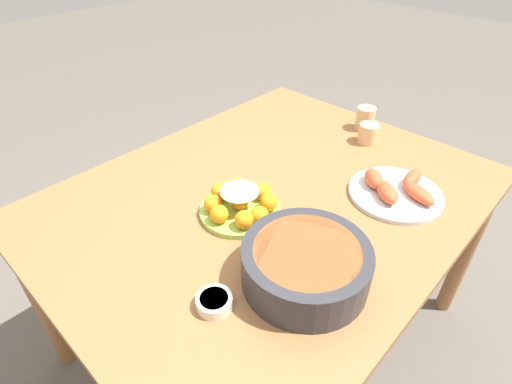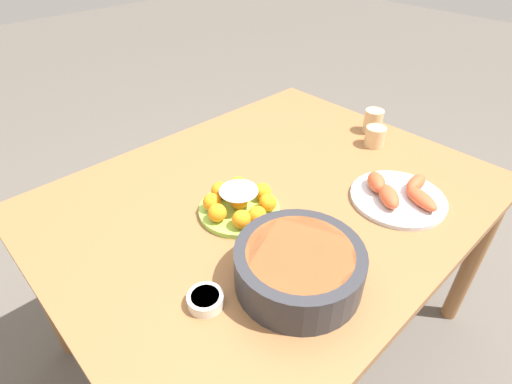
# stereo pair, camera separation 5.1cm
# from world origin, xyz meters

# --- Properties ---
(ground_plane) EXTENTS (12.00, 12.00, 0.00)m
(ground_plane) POSITION_xyz_m (0.00, 0.00, 0.00)
(ground_plane) COLOR #5B544C
(dining_table) EXTENTS (1.34, 1.06, 0.71)m
(dining_table) POSITION_xyz_m (0.00, 0.00, 0.63)
(dining_table) COLOR #936038
(dining_table) RESTS_ON ground_plane
(cake_plate) EXTENTS (0.23, 0.23, 0.09)m
(cake_plate) POSITION_xyz_m (0.13, 0.01, 0.74)
(cake_plate) COLOR #99CC4C
(cake_plate) RESTS_ON dining_table
(serving_bowl) EXTENTS (0.30, 0.30, 0.10)m
(serving_bowl) POSITION_xyz_m (0.20, 0.29, 0.76)
(serving_bowl) COLOR #2D2D33
(serving_bowl) RESTS_ON dining_table
(sauce_bowl) EXTENTS (0.08, 0.08, 0.03)m
(sauce_bowl) POSITION_xyz_m (0.40, 0.19, 0.73)
(sauce_bowl) COLOR silver
(sauce_bowl) RESTS_ON dining_table
(seafood_platter) EXTENTS (0.28, 0.28, 0.06)m
(seafood_platter) POSITION_xyz_m (-0.26, 0.29, 0.73)
(seafood_platter) COLOR silver
(seafood_platter) RESTS_ON dining_table
(cup_near) EXTENTS (0.07, 0.07, 0.09)m
(cup_near) POSITION_xyz_m (-0.57, -0.02, 0.76)
(cup_near) COLOR #DBB27F
(cup_near) RESTS_ON dining_table
(cup_far) EXTENTS (0.07, 0.07, 0.07)m
(cup_far) POSITION_xyz_m (-0.49, 0.05, 0.75)
(cup_far) COLOR #DBB27F
(cup_far) RESTS_ON dining_table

